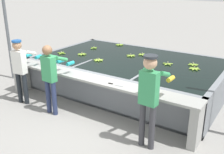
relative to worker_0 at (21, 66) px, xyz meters
name	(u,v)px	position (x,y,z in m)	size (l,w,h in m)	color
ground_plane	(85,116)	(1.73, 0.27, -0.96)	(80.00, 80.00, 0.00)	gray
wash_tank	(129,74)	(1.73, 2.27, -0.53)	(4.99, 3.10, 0.86)	gray
work_ledge	(91,87)	(1.73, 0.50, -0.33)	(4.99, 0.45, 0.86)	#9E9E99
worker_0	(21,66)	(0.00, 0.00, 0.00)	(0.47, 0.73, 1.59)	#1E2328
worker_1	(51,74)	(1.01, 0.00, 0.00)	(0.43, 0.72, 1.60)	navy
worker_2	(150,93)	(3.40, 0.01, 0.11)	(0.43, 0.73, 1.74)	#38383D
banana_bunch_floating_0	(82,54)	(0.34, 1.88, -0.08)	(0.28, 0.27, 0.08)	#8CB738
banana_bunch_floating_1	(194,69)	(3.48, 2.34, -0.08)	(0.28, 0.28, 0.08)	#9EC642
banana_bunch_floating_2	(94,48)	(0.17, 2.68, -0.08)	(0.28, 0.28, 0.08)	#75A333
banana_bunch_floating_3	(131,56)	(1.61, 2.52, -0.08)	(0.28, 0.27, 0.08)	#93BC3D
banana_bunch_floating_4	(168,64)	(2.79, 2.35, -0.08)	(0.27, 0.28, 0.08)	#93BC3D
banana_bunch_floating_5	(61,53)	(-0.24, 1.64, -0.08)	(0.28, 0.28, 0.08)	#7FAD33
banana_bunch_floating_6	(98,60)	(1.10, 1.65, -0.08)	(0.28, 0.28, 0.08)	#9EC642
banana_bunch_floating_7	(120,45)	(0.61, 3.52, -0.08)	(0.28, 0.28, 0.08)	#8CB738
banana_bunch_floating_8	(142,55)	(1.83, 2.81, -0.08)	(0.28, 0.27, 0.08)	#93BC3D
banana_bunch_floating_9	(193,65)	(3.36, 2.65, -0.08)	(0.27, 0.28, 0.08)	#93BC3D
knife_0	(113,84)	(2.39, 0.42, -0.09)	(0.35, 0.05, 0.02)	silver
support_post_left	(7,27)	(-1.73, 0.97, 0.64)	(0.09, 0.09, 3.20)	slate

